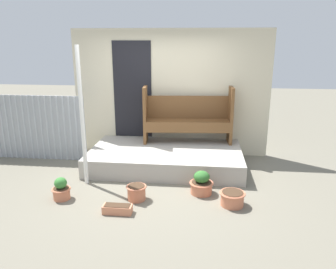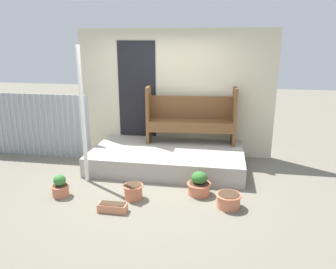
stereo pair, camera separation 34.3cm
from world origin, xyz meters
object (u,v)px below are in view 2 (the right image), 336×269
object	(u,v)px
flower_pot_left	(60,187)
flower_pot_right	(199,185)
support_post	(83,117)
planter_box_rect	(112,207)
bench	(191,116)
flower_pot_far_right	(229,200)
flower_pot_middle	(133,191)

from	to	relation	value
flower_pot_left	flower_pot_right	world-z (taller)	flower_pot_right
support_post	planter_box_rect	xyz separation A→B (m)	(0.79, -0.95, -1.09)
bench	flower_pot_left	size ratio (longest dim) A/B	5.04
support_post	flower_pot_far_right	bearing A→B (deg)	-12.45
planter_box_rect	flower_pot_right	bearing A→B (deg)	32.85
bench	flower_pot_right	size ratio (longest dim) A/B	4.66
flower_pot_right	flower_pot_middle	bearing A→B (deg)	-162.01
flower_pot_middle	planter_box_rect	size ratio (longest dim) A/B	0.77
support_post	planter_box_rect	world-z (taller)	support_post
flower_pot_middle	flower_pot_left	bearing A→B (deg)	-174.66
flower_pot_right	flower_pot_far_right	bearing A→B (deg)	-37.06
support_post	flower_pot_middle	bearing A→B (deg)	-27.52
flower_pot_right	bench	bearing A→B (deg)	100.99
flower_pot_far_right	planter_box_rect	world-z (taller)	flower_pot_far_right
flower_pot_far_right	flower_pot_right	bearing A→B (deg)	142.94
flower_pot_left	flower_pot_right	xyz separation A→B (m)	(2.15, 0.43, 0.01)
support_post	bench	bearing A→B (deg)	40.90
planter_box_rect	flower_pot_far_right	bearing A→B (deg)	14.12
bench	flower_pot_far_right	xyz separation A→B (m)	(0.78, -1.97, -0.79)
bench	flower_pot_far_right	size ratio (longest dim) A/B	4.69
support_post	planter_box_rect	distance (m)	1.65
support_post	flower_pot_middle	world-z (taller)	support_post
support_post	flower_pot_left	bearing A→B (deg)	-106.07
flower_pot_middle	planter_box_rect	xyz separation A→B (m)	(-0.19, -0.44, -0.07)
flower_pot_left	support_post	bearing A→B (deg)	73.93
flower_pot_right	planter_box_rect	size ratio (longest dim) A/B	0.93
flower_pot_left	flower_pot_far_right	world-z (taller)	flower_pot_left
flower_pot_middle	flower_pot_far_right	world-z (taller)	flower_pot_middle
support_post	flower_pot_middle	distance (m)	1.50
flower_pot_right	flower_pot_far_right	xyz separation A→B (m)	(0.46, -0.35, -0.05)
flower_pot_middle	support_post	bearing A→B (deg)	152.48
flower_pot_left	flower_pot_middle	distance (m)	1.16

